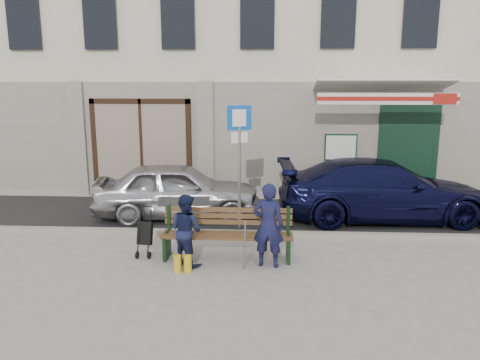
# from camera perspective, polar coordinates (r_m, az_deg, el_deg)

# --- Properties ---
(ground) EXTENTS (80.00, 80.00, 0.00)m
(ground) POSITION_cam_1_polar(r_m,az_deg,el_deg) (8.53, 1.18, -10.18)
(ground) COLOR #9E9991
(ground) RESTS_ON ground
(asphalt_lane) EXTENTS (60.00, 3.20, 0.01)m
(asphalt_lane) POSITION_cam_1_polar(r_m,az_deg,el_deg) (11.46, 1.75, -4.31)
(asphalt_lane) COLOR #282828
(asphalt_lane) RESTS_ON ground
(curb) EXTENTS (60.00, 0.18, 0.12)m
(curb) POSITION_cam_1_polar(r_m,az_deg,el_deg) (9.92, 1.50, -6.59)
(curb) COLOR #9E9384
(curb) RESTS_ON ground
(building) EXTENTS (20.00, 8.27, 10.00)m
(building) POSITION_cam_1_polar(r_m,az_deg,el_deg) (16.45, 2.42, 18.08)
(building) COLOR beige
(building) RESTS_ON ground
(car_silver) EXTENTS (4.08, 2.02, 1.34)m
(car_silver) POSITION_cam_1_polar(r_m,az_deg,el_deg) (11.27, -7.61, -1.22)
(car_silver) COLOR #BBBBC0
(car_silver) RESTS_ON ground
(car_navy) EXTENTS (4.99, 2.22, 1.42)m
(car_navy) POSITION_cam_1_polar(r_m,az_deg,el_deg) (11.49, 17.01, -1.16)
(car_navy) COLOR black
(car_navy) RESTS_ON ground
(parking_sign) EXTENTS (0.50, 0.16, 2.73)m
(parking_sign) POSITION_cam_1_polar(r_m,az_deg,el_deg) (9.72, -0.08, 3.81)
(parking_sign) COLOR gray
(parking_sign) RESTS_ON ground
(bench) EXTENTS (2.40, 1.17, 0.98)m
(bench) POSITION_cam_1_polar(r_m,az_deg,el_deg) (8.63, -1.89, -6.68)
(bench) COLOR brown
(bench) RESTS_ON ground
(man) EXTENTS (0.60, 0.44, 1.51)m
(man) POSITION_cam_1_polar(r_m,az_deg,el_deg) (8.21, 3.47, -5.52)
(man) COLOR #15173B
(man) RESTS_ON ground
(woman) EXTENTS (0.79, 0.76, 1.29)m
(woman) POSITION_cam_1_polar(r_m,az_deg,el_deg) (8.36, -6.59, -6.04)
(woman) COLOR #161C3D
(woman) RESTS_ON ground
(stroller) EXTENTS (0.30, 0.40, 0.92)m
(stroller) POSITION_cam_1_polar(r_m,az_deg,el_deg) (8.97, -11.52, -6.52)
(stroller) COLOR black
(stroller) RESTS_ON ground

